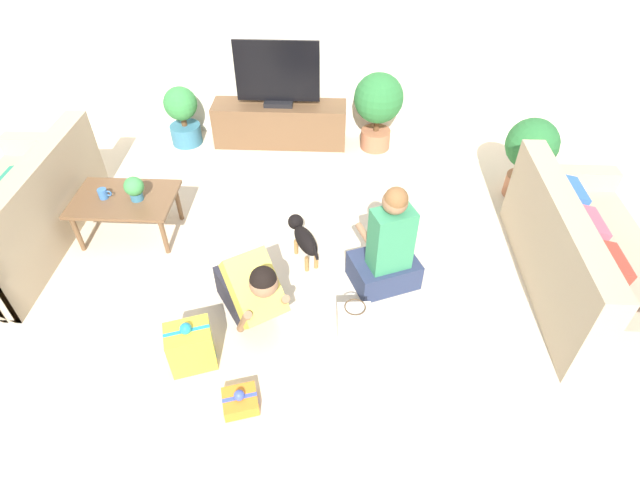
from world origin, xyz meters
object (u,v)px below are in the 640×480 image
at_px(sofa_right, 584,261).
at_px(tabletop_plant, 134,188).
at_px(dog, 303,237).
at_px(person_sitting, 387,251).
at_px(gift_box_b, 191,346).
at_px(potted_plant_back_left, 183,114).
at_px(mug, 103,194).
at_px(coffee_table, 125,202).
at_px(person_kneeling, 250,289).
at_px(potted_plant_corner_right, 530,150).
at_px(tv, 277,77).
at_px(gift_box_a, 240,401).
at_px(gift_bag_a, 354,322).
at_px(sofa_left, 19,216).
at_px(potted_plant_back_right, 378,104).
at_px(tv_console, 280,124).

xyz_separation_m(sofa_right, tabletop_plant, (-3.74, 0.48, 0.24)).
distance_m(dog, tabletop_plant, 1.52).
relative_size(person_sitting, dog, 1.93).
distance_m(person_sitting, gift_box_b, 1.65).
distance_m(potted_plant_back_left, mug, 1.70).
height_order(coffee_table, dog, coffee_table).
relative_size(person_kneeling, tabletop_plant, 3.63).
bearing_deg(tabletop_plant, sofa_right, -7.34).
height_order(sofa_right, dog, sofa_right).
distance_m(sofa_right, coffee_table, 3.91).
relative_size(sofa_right, potted_plant_corner_right, 2.27).
xyz_separation_m(tv, tabletop_plant, (-1.06, -1.73, -0.27)).
bearing_deg(gift_box_b, tabletop_plant, 119.17).
relative_size(potted_plant_corner_right, gift_box_a, 3.01).
distance_m(tv, gift_box_a, 3.51).
height_order(gift_bag_a, mug, mug).
relative_size(coffee_table, tv, 0.97).
distance_m(sofa_left, mug, 0.79).
bearing_deg(potted_plant_back_right, tabletop_plant, -142.22).
bearing_deg(gift_bag_a, sofa_right, 17.82).
bearing_deg(tv_console, gift_box_a, -88.49).
distance_m(sofa_right, gift_box_b, 3.11).
bearing_deg(coffee_table, mug, -176.43).
distance_m(gift_box_a, mug, 2.27).
height_order(tv_console, potted_plant_back_right, potted_plant_back_right).
relative_size(sofa_left, sofa_right, 1.00).
bearing_deg(person_sitting, person_kneeling, 1.31).
bearing_deg(sofa_right, potted_plant_back_right, 35.97).
xyz_separation_m(potted_plant_back_left, dog, (1.51, -1.91, -0.13)).
bearing_deg(person_sitting, gift_box_a, 27.40).
bearing_deg(sofa_right, potted_plant_back_left, 60.22).
bearing_deg(tv, gift_box_a, -88.49).
xyz_separation_m(sofa_left, potted_plant_back_right, (3.22, 1.81, 0.25)).
bearing_deg(gift_box_a, tabletop_plant, 124.23).
bearing_deg(person_sitting, sofa_left, -28.79).
xyz_separation_m(coffee_table, gift_bag_a, (2.04, -1.09, -0.22)).
relative_size(potted_plant_back_right, gift_box_b, 2.10).
xyz_separation_m(potted_plant_corner_right, gift_box_a, (-2.44, -2.51, -0.47)).
bearing_deg(sofa_left, gift_box_b, 55.83).
relative_size(sofa_left, tv, 2.07).
height_order(sofa_left, dog, sofa_left).
distance_m(tv, tabletop_plant, 2.05).
height_order(tv, person_sitting, tv).
height_order(potted_plant_back_left, dog, potted_plant_back_left).
relative_size(coffee_table, tabletop_plant, 4.00).
bearing_deg(mug, tv_console, 51.71).
relative_size(person_sitting, gift_box_b, 2.36).
bearing_deg(tabletop_plant, potted_plant_back_left, 91.42).
xyz_separation_m(potted_plant_corner_right, tabletop_plant, (-3.60, -0.82, 0.02)).
height_order(sofa_left, person_sitting, person_sitting).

